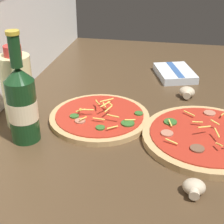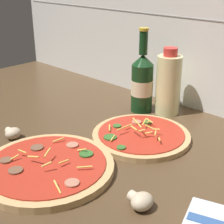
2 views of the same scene
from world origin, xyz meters
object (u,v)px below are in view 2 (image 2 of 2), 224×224
(pizza_near, at_px, (47,167))
(mushroom_right, at_px, (141,201))
(mushroom_left, at_px, (13,133))
(oil_bottle, at_px, (168,84))
(pizza_far, at_px, (141,135))
(beer_bottle, at_px, (142,82))

(pizza_near, relative_size, mushroom_right, 6.09)
(pizza_near, distance_m, mushroom_left, 0.19)
(oil_bottle, distance_m, mushroom_left, 0.47)
(pizza_far, distance_m, oil_bottle, 0.21)
(mushroom_right, bearing_deg, pizza_far, 129.59)
(pizza_near, bearing_deg, oil_bottle, 90.56)
(pizza_far, bearing_deg, oil_bottle, 105.79)
(oil_bottle, bearing_deg, beer_bottle, -148.82)
(pizza_far, bearing_deg, pizza_near, -100.53)
(pizza_near, bearing_deg, mushroom_right, 11.06)
(pizza_far, bearing_deg, mushroom_right, -50.41)
(pizza_far, height_order, mushroom_left, pizza_far)
(pizza_near, relative_size, mushroom_left, 6.62)
(pizza_near, xyz_separation_m, oil_bottle, (-0.00, 0.45, 0.08))
(mushroom_left, xyz_separation_m, mushroom_right, (0.42, 0.01, 0.00))
(pizza_near, relative_size, beer_bottle, 1.16)
(pizza_near, distance_m, pizza_far, 0.27)
(mushroom_left, bearing_deg, pizza_far, 43.94)
(pizza_near, distance_m, mushroom_right, 0.23)
(oil_bottle, height_order, mushroom_left, oil_bottle)
(oil_bottle, distance_m, mushroom_right, 0.47)
(mushroom_left, bearing_deg, beer_bottle, 72.45)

